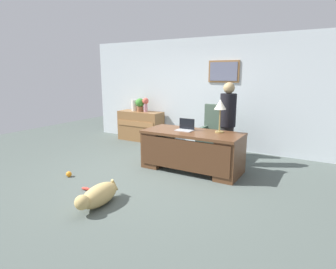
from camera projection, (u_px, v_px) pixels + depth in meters
name	position (u px, v px, depth m)	size (l,w,h in m)	color
ground_plane	(150.00, 177.00, 5.13)	(12.00, 12.00, 0.00)	#4C5651
back_wall	(208.00, 93.00, 7.03)	(7.00, 0.16, 2.70)	silver
desk	(191.00, 149.00, 5.38)	(1.88, 0.83, 0.76)	brown
credenza	(141.00, 126.00, 7.84)	(1.27, 0.50, 0.81)	olive
armchair	(215.00, 135.00, 6.20)	(0.60, 0.59, 1.17)	#475B4C
person_standing	(227.00, 123.00, 5.63)	(0.32, 0.32, 1.67)	#262323
dog_lying	(98.00, 196.00, 3.96)	(0.36, 0.88, 0.30)	tan
laptop	(185.00, 128.00, 5.44)	(0.32, 0.22, 0.22)	#B2B5BA
desk_lamp	(220.00, 107.00, 5.15)	(0.22, 0.22, 0.62)	#9E8447
vase_with_flowers	(146.00, 103.00, 7.62)	(0.17, 0.17, 0.38)	#C3889A
vase_empty	(134.00, 105.00, 7.83)	(0.15, 0.15, 0.31)	silver
potted_plant	(140.00, 104.00, 7.72)	(0.24, 0.24, 0.36)	brown
dog_toy_ball	(69.00, 174.00, 5.10)	(0.10, 0.10, 0.10)	orange
dog_toy_bone	(86.00, 189.00, 4.52)	(0.17, 0.05, 0.05)	#E53F33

